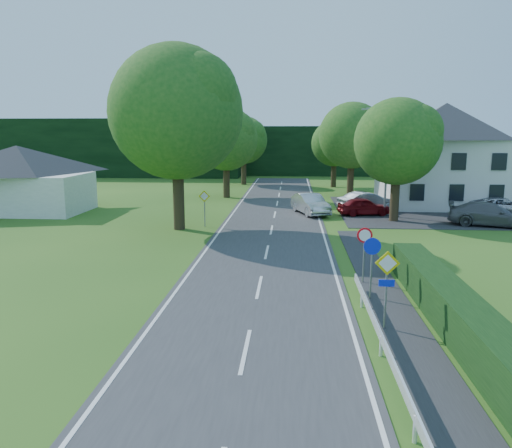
# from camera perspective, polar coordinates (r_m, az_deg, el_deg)

# --- Properties ---
(road) EXTENTS (7.00, 80.00, 0.04)m
(road) POSITION_cam_1_polar(r_m,az_deg,el_deg) (28.15, 1.44, -2.29)
(road) COLOR #353537
(road) RESTS_ON ground
(footpath) EXTENTS (1.50, 44.00, 0.04)m
(footpath) POSITION_cam_1_polar(r_m,az_deg,el_deg) (11.88, 23.23, -22.10)
(footpath) COLOR #27272A
(footpath) RESTS_ON ground
(parking_pad) EXTENTS (14.00, 16.00, 0.04)m
(parking_pad) POSITION_cam_1_polar(r_m,az_deg,el_deg) (42.28, 18.79, 1.48)
(parking_pad) COLOR #27272A
(parking_pad) RESTS_ON ground
(line_edge_left) EXTENTS (0.12, 80.00, 0.01)m
(line_edge_left) POSITION_cam_1_polar(r_m,az_deg,el_deg) (28.48, -5.11, -2.12)
(line_edge_left) COLOR white
(line_edge_left) RESTS_ON road
(line_edge_right) EXTENTS (0.12, 80.00, 0.01)m
(line_edge_right) POSITION_cam_1_polar(r_m,az_deg,el_deg) (28.18, 8.06, -2.32)
(line_edge_right) COLOR white
(line_edge_right) RESTS_ON road
(line_centre) EXTENTS (0.12, 80.00, 0.01)m
(line_centre) POSITION_cam_1_polar(r_m,az_deg,el_deg) (28.14, 1.44, -2.24)
(line_centre) COLOR white
(line_centre) RESTS_ON road
(tree_main) EXTENTS (9.40, 9.40, 11.64)m
(tree_main) POSITION_cam_1_polar(r_m,az_deg,el_deg) (32.25, -9.02, 9.62)
(tree_main) COLOR #1D5218
(tree_main) RESTS_ON ground
(tree_left_far) EXTENTS (7.00, 7.00, 8.58)m
(tree_left_far) POSITION_cam_1_polar(r_m,az_deg,el_deg) (47.87, -3.43, 8.15)
(tree_left_far) COLOR #1D5218
(tree_left_far) RESTS_ON ground
(tree_right_far) EXTENTS (7.40, 7.40, 9.09)m
(tree_right_far) POSITION_cam_1_polar(r_m,az_deg,el_deg) (49.78, 10.86, 8.37)
(tree_right_far) COLOR #1D5218
(tree_right_far) RESTS_ON ground
(tree_left_back) EXTENTS (6.60, 6.60, 8.07)m
(tree_left_back) POSITION_cam_1_polar(r_m,az_deg,el_deg) (59.74, -1.42, 8.39)
(tree_left_back) COLOR #1D5218
(tree_left_back) RESTS_ON ground
(tree_right_back) EXTENTS (6.20, 6.20, 7.56)m
(tree_right_back) POSITION_cam_1_polar(r_m,az_deg,el_deg) (57.67, 8.93, 7.94)
(tree_right_back) COLOR #1D5218
(tree_right_back) RESTS_ON ground
(tree_right_mid) EXTENTS (7.00, 7.00, 8.58)m
(tree_right_mid) POSITION_cam_1_polar(r_m,az_deg,el_deg) (36.20, 15.77, 7.02)
(tree_right_mid) COLOR #1D5218
(tree_right_mid) RESTS_ON ground
(treeline_left) EXTENTS (44.00, 6.00, 8.00)m
(treeline_left) POSITION_cam_1_polar(r_m,az_deg,el_deg) (75.37, -18.91, 8.25)
(treeline_left) COLOR black
(treeline_left) RESTS_ON ground
(treeline_right) EXTENTS (30.00, 5.00, 7.00)m
(treeline_right) POSITION_cam_1_polar(r_m,az_deg,el_deg) (73.78, 9.47, 8.24)
(treeline_right) COLOR black
(treeline_right) RESTS_ON ground
(bungalow_left) EXTENTS (11.00, 6.50, 5.20)m
(bungalow_left) POSITION_cam_1_polar(r_m,az_deg,el_deg) (43.19, -25.48, 4.80)
(bungalow_left) COLOR silver
(bungalow_left) RESTS_ON ground
(house_white) EXTENTS (10.60, 8.40, 8.60)m
(house_white) POSITION_cam_1_polar(r_m,az_deg,el_deg) (45.28, 20.65, 7.51)
(house_white) COLOR silver
(house_white) RESTS_ON ground
(streetlight) EXTENTS (2.03, 0.18, 8.00)m
(streetlight) POSITION_cam_1_polar(r_m,az_deg,el_deg) (38.07, 14.53, 7.49)
(streetlight) COLOR gray
(streetlight) RESTS_ON ground
(sign_priority_right) EXTENTS (0.78, 0.09, 2.59)m
(sign_priority_right) POSITION_cam_1_polar(r_m,az_deg,el_deg) (16.31, 14.73, -5.71)
(sign_priority_right) COLOR gray
(sign_priority_right) RESTS_ON ground
(sign_roundabout) EXTENTS (0.64, 0.08, 2.37)m
(sign_roundabout) POSITION_cam_1_polar(r_m,az_deg,el_deg) (19.20, 13.10, -3.58)
(sign_roundabout) COLOR gray
(sign_roundabout) RESTS_ON ground
(sign_speed_limit) EXTENTS (0.64, 0.11, 2.37)m
(sign_speed_limit) POSITION_cam_1_polar(r_m,az_deg,el_deg) (21.10, 12.29, -2.01)
(sign_speed_limit) COLOR gray
(sign_speed_limit) RESTS_ON ground
(sign_priority_left) EXTENTS (0.78, 0.09, 2.44)m
(sign_priority_left) POSITION_cam_1_polar(r_m,az_deg,el_deg) (33.22, -5.92, 2.61)
(sign_priority_left) COLOR gray
(sign_priority_left) RESTS_ON ground
(moving_car) EXTENTS (3.06, 4.97, 1.55)m
(moving_car) POSITION_cam_1_polar(r_m,az_deg,el_deg) (38.31, 6.24, 2.29)
(moving_car) COLOR #B6B7BB
(moving_car) RESTS_ON road
(motorcycle) EXTENTS (0.73, 1.73, 0.89)m
(motorcycle) POSITION_cam_1_polar(r_m,az_deg,el_deg) (40.37, 4.85, 2.26)
(motorcycle) COLOR black
(motorcycle) RESTS_ON road
(parked_car_red) EXTENTS (4.12, 2.30, 1.32)m
(parked_car_red) POSITION_cam_1_polar(r_m,az_deg,el_deg) (38.51, 12.21, 1.99)
(parked_car_red) COLOR maroon
(parked_car_red) RESTS_ON parking_pad
(parked_car_silver_a) EXTENTS (4.93, 3.32, 1.54)m
(parked_car_silver_a) POSITION_cam_1_polar(r_m,az_deg,el_deg) (40.35, 12.62, 2.51)
(parked_car_silver_a) COLOR #ABABB0
(parked_car_silver_a) RESTS_ON parking_pad
(parked_car_grey) EXTENTS (5.72, 3.61, 1.54)m
(parked_car_grey) POSITION_cam_1_polar(r_m,az_deg,el_deg) (36.82, 25.20, 1.01)
(parked_car_grey) COLOR #55565B
(parked_car_grey) RESTS_ON parking_pad
(parked_car_silver_b) EXTENTS (5.16, 3.10, 1.34)m
(parked_car_silver_b) POSITION_cam_1_polar(r_m,az_deg,el_deg) (41.77, 26.50, 1.78)
(parked_car_silver_b) COLOR silver
(parked_car_silver_b) RESTS_ON parking_pad
(parasol) EXTENTS (2.53, 2.57, 2.16)m
(parasol) POSITION_cam_1_polar(r_m,az_deg,el_deg) (42.94, 17.57, 3.16)
(parasol) COLOR red
(parasol) RESTS_ON parking_pad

